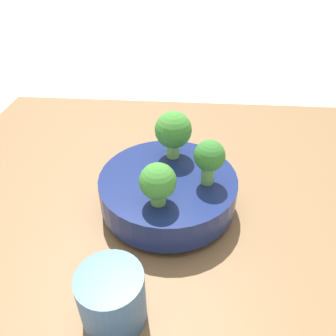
{
  "coord_description": "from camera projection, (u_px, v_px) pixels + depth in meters",
  "views": [
    {
      "loc": [
        -0.01,
        0.48,
        0.46
      ],
      "look_at": [
        0.02,
        0.03,
        0.12
      ],
      "focal_mm": 35.0,
      "sensor_mm": 36.0,
      "label": 1
    }
  ],
  "objects": [
    {
      "name": "ground_plane",
      "position": [
        180.0,
        208.0,
        0.66
      ],
      "size": [
        6.0,
        6.0,
        0.0
      ],
      "primitive_type": "plane",
      "color": "silver"
    },
    {
      "name": "broccoli_floret_front",
      "position": [
        173.0,
        131.0,
        0.6
      ],
      "size": [
        0.07,
        0.07,
        0.09
      ],
      "color": "#7AB256",
      "rests_on": "bowl"
    },
    {
      "name": "cup",
      "position": [
        112.0,
        298.0,
        0.42
      ],
      "size": [
        0.09,
        0.09,
        0.09
      ],
      "color": "#33567F",
      "rests_on": "table"
    },
    {
      "name": "bowl",
      "position": [
        168.0,
        190.0,
        0.59
      ],
      "size": [
        0.25,
        0.25,
        0.07
      ],
      "color": "navy",
      "rests_on": "table"
    },
    {
      "name": "table",
      "position": [
        180.0,
        202.0,
        0.65
      ],
      "size": [
        1.05,
        0.84,
        0.03
      ],
      "color": "brown",
      "rests_on": "ground_plane"
    },
    {
      "name": "broccoli_floret_left",
      "position": [
        209.0,
        158.0,
        0.54
      ],
      "size": [
        0.05,
        0.05,
        0.08
      ],
      "color": "#609347",
      "rests_on": "bowl"
    },
    {
      "name": "broccoli_floret_back",
      "position": [
        158.0,
        182.0,
        0.5
      ],
      "size": [
        0.06,
        0.06,
        0.07
      ],
      "color": "#609347",
      "rests_on": "bowl"
    }
  ]
}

